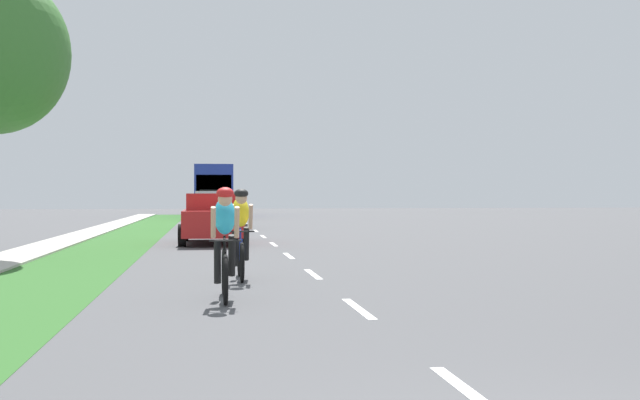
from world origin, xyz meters
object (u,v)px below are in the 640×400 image
Objects in this scene: cyclist_lead at (225,242)px; suv_black at (214,204)px; cyclist_trailing at (241,233)px; pickup_silver at (216,210)px; bus_blue at (213,188)px; sedan_red at (213,218)px.

cyclist_lead is 35.64m from suv_black.
cyclist_trailing is 20.42m from pickup_silver.
bus_blue reaches higher than suv_black.
pickup_silver is 12.65m from suv_black.
suv_black is at bearing 90.00° from pickup_silver.
cyclist_lead is 0.15× the size of bus_blue.
suv_black reaches higher than sedan_red.
pickup_silver is 21.34m from bus_blue.
cyclist_lead is at bearing -90.15° from bus_blue.
cyclist_trailing is 0.40× the size of sedan_red.
pickup_silver is (0.22, 10.24, 0.06)m from sedan_red.
cyclist_trailing is 0.34× the size of pickup_silver.
bus_blue is (-0.01, 8.66, 1.03)m from suv_black.
pickup_silver is (-0.21, 20.41, 0.02)m from cyclist_trailing.
cyclist_trailing is at bearing -89.64° from suv_black.
pickup_silver is at bearing 89.70° from cyclist_lead.
pickup_silver is at bearing -90.00° from suv_black.
cyclist_trailing is at bearing -87.59° from sedan_red.
suv_black reaches higher than cyclist_lead.
bus_blue is at bearing 90.04° from suv_black.
bus_blue is (0.21, 31.55, 1.21)m from sedan_red.
sedan_red is (-0.10, 12.75, -0.04)m from cyclist_lead.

